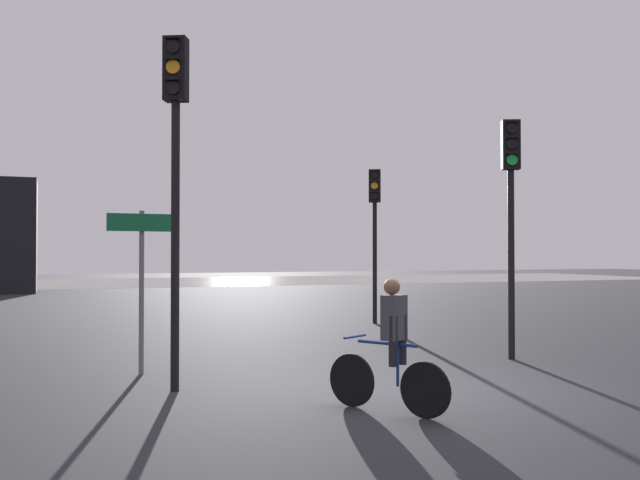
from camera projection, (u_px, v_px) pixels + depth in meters
name	position (u px, v px, depth m)	size (l,w,h in m)	color
ground_plane	(414.00, 389.00, 10.04)	(120.00, 120.00, 0.00)	#28282D
water_strip	(126.00, 282.00, 46.62)	(80.00, 16.00, 0.01)	#9E937F
traffic_light_near_right	(511.00, 193.00, 12.95)	(0.39, 0.41, 4.35)	black
traffic_light_far_right	(375.00, 216.00, 19.54)	(0.40, 0.42, 4.22)	black
traffic_light_near_left	(175.00, 147.00, 9.98)	(0.39, 0.41, 4.96)	black
direction_sign_post	(142.00, 267.00, 11.30)	(1.10, 0.14, 2.60)	slate
cyclist	(392.00, 345.00, 8.57)	(0.92, 1.49, 1.62)	black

